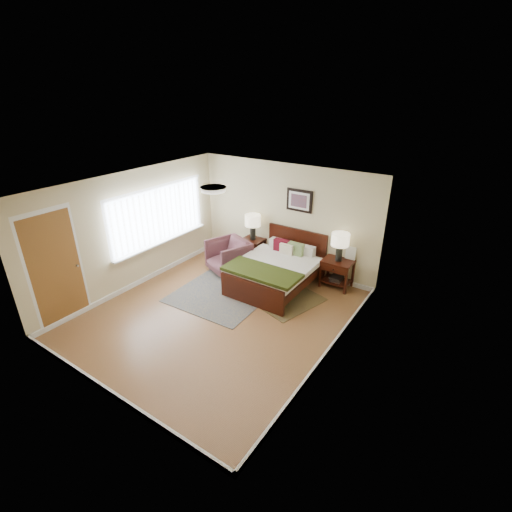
# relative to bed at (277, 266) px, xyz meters

# --- Properties ---
(floor) EXTENTS (5.00, 5.00, 0.00)m
(floor) POSITION_rel_bed_xyz_m (-0.35, -1.55, -0.48)
(floor) COLOR brown
(floor) RESTS_ON ground
(back_wall) EXTENTS (4.50, 0.04, 2.50)m
(back_wall) POSITION_rel_bed_xyz_m (-0.35, 0.95, 0.77)
(back_wall) COLOR #C6BA8F
(back_wall) RESTS_ON ground
(front_wall) EXTENTS (4.50, 0.04, 2.50)m
(front_wall) POSITION_rel_bed_xyz_m (-0.35, -4.05, 0.77)
(front_wall) COLOR #C6BA8F
(front_wall) RESTS_ON ground
(left_wall) EXTENTS (0.04, 5.00, 2.50)m
(left_wall) POSITION_rel_bed_xyz_m (-2.60, -1.55, 0.77)
(left_wall) COLOR #C6BA8F
(left_wall) RESTS_ON ground
(right_wall) EXTENTS (0.04, 5.00, 2.50)m
(right_wall) POSITION_rel_bed_xyz_m (1.90, -1.55, 0.77)
(right_wall) COLOR #C6BA8F
(right_wall) RESTS_ON ground
(ceiling) EXTENTS (4.50, 5.00, 0.02)m
(ceiling) POSITION_rel_bed_xyz_m (-0.35, -1.55, 2.02)
(ceiling) COLOR white
(ceiling) RESTS_ON back_wall
(window) EXTENTS (0.11, 2.72, 1.32)m
(window) POSITION_rel_bed_xyz_m (-2.55, -0.85, 0.90)
(window) COLOR silver
(window) RESTS_ON left_wall
(door) EXTENTS (0.06, 1.00, 2.18)m
(door) POSITION_rel_bed_xyz_m (-2.58, -3.30, 0.59)
(door) COLOR silver
(door) RESTS_ON ground
(ceil_fixture) EXTENTS (0.44, 0.44, 0.08)m
(ceil_fixture) POSITION_rel_bed_xyz_m (-0.35, -1.55, 1.98)
(ceil_fixture) COLOR white
(ceil_fixture) RESTS_ON ceiling
(bed) EXTENTS (1.60, 1.93, 1.04)m
(bed) POSITION_rel_bed_xyz_m (0.00, 0.00, 0.00)
(bed) COLOR #371108
(bed) RESTS_ON ground
(wall_art) EXTENTS (0.62, 0.05, 0.50)m
(wall_art) POSITION_rel_bed_xyz_m (0.00, 0.92, 1.24)
(wall_art) COLOR black
(wall_art) RESTS_ON back_wall
(nightstand_left) EXTENTS (0.52, 0.47, 0.62)m
(nightstand_left) POSITION_rel_bed_xyz_m (-1.11, 0.70, 0.02)
(nightstand_left) COLOR #371108
(nightstand_left) RESTS_ON ground
(nightstand_right) EXTENTS (0.64, 0.48, 0.63)m
(nightstand_right) POSITION_rel_bed_xyz_m (1.10, 0.70, -0.09)
(nightstand_right) COLOR #371108
(nightstand_right) RESTS_ON ground
(lamp_left) EXTENTS (0.38, 0.38, 0.61)m
(lamp_left) POSITION_rel_bed_xyz_m (-1.11, 0.72, 0.58)
(lamp_left) COLOR black
(lamp_left) RESTS_ON nightstand_left
(lamp_right) EXTENTS (0.38, 0.38, 0.61)m
(lamp_right) POSITION_rel_bed_xyz_m (1.10, 0.72, 0.59)
(lamp_right) COLOR black
(lamp_right) RESTS_ON nightstand_right
(armchair) EXTENTS (1.10, 1.12, 0.79)m
(armchair) POSITION_rel_bed_xyz_m (-1.29, -0.02, -0.09)
(armchair) COLOR brown
(armchair) RESTS_ON ground
(rug_persian) EXTENTS (1.94, 2.67, 0.01)m
(rug_persian) POSITION_rel_bed_xyz_m (-0.79, -0.55, -0.47)
(rug_persian) COLOR #0D2043
(rug_persian) RESTS_ON ground
(rug_navy) EXTENTS (1.19, 1.48, 0.01)m
(rug_navy) POSITION_rel_bed_xyz_m (0.60, -0.40, -0.47)
(rug_navy) COLOR black
(rug_navy) RESTS_ON ground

